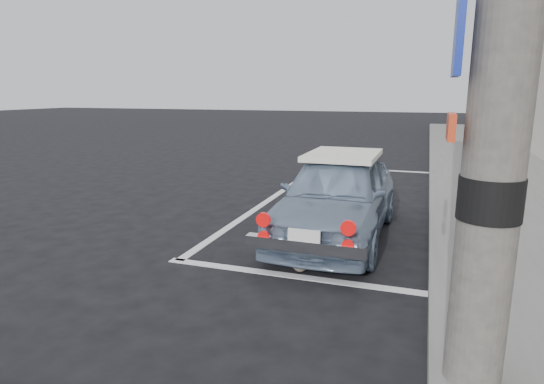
# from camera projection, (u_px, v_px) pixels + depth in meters

# --- Properties ---
(ground) EXTENTS (80.00, 80.00, 0.00)m
(ground) POSITION_uv_depth(u_px,v_px,m) (268.00, 256.00, 5.36)
(ground) COLOR black
(ground) RESTS_ON ground
(sidewalk) EXTENTS (2.80, 40.00, 0.15)m
(sidewalk) POSITION_uv_depth(u_px,v_px,m) (537.00, 228.00, 6.19)
(sidewalk) COLOR slate
(sidewalk) RESTS_ON ground
(building_far) EXTENTS (3.50, 10.00, 8.00)m
(building_far) POSITION_uv_depth(u_px,v_px,m) (540.00, 45.00, 20.99)
(building_far) COLOR #B3ACA2
(building_far) RESTS_ON ground
(pline_rear) EXTENTS (3.00, 0.12, 0.01)m
(pline_rear) POSITION_uv_depth(u_px,v_px,m) (297.00, 277.00, 4.74)
(pline_rear) COLOR silver
(pline_rear) RESTS_ON ground
(pline_front) EXTENTS (3.00, 0.12, 0.01)m
(pline_front) POSITION_uv_depth(u_px,v_px,m) (374.00, 170.00, 11.21)
(pline_front) COLOR silver
(pline_front) RESTS_ON ground
(pline_side) EXTENTS (0.12, 7.00, 0.01)m
(pline_side) POSITION_uv_depth(u_px,v_px,m) (275.00, 196.00, 8.42)
(pline_side) COLOR silver
(pline_side) RESTS_ON ground
(retro_coupe) EXTENTS (1.35, 3.29, 1.11)m
(retro_coupe) POSITION_uv_depth(u_px,v_px,m) (337.00, 195.00, 5.97)
(retro_coupe) COLOR #768CA7
(retro_coupe) RESTS_ON ground
(cat) EXTENTS (0.25, 0.41, 0.22)m
(cat) POSITION_uv_depth(u_px,v_px,m) (300.00, 262.00, 4.88)
(cat) COLOR #605649
(cat) RESTS_ON ground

